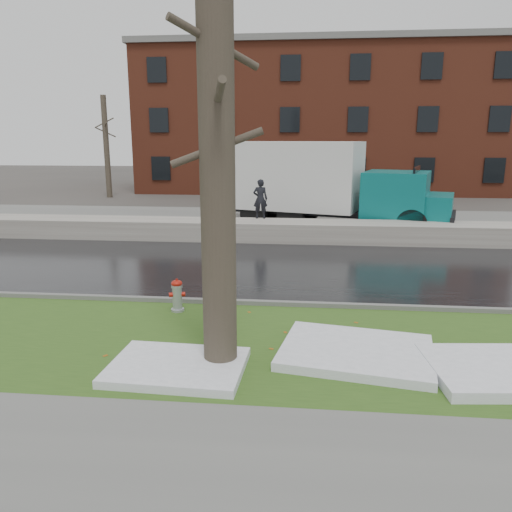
# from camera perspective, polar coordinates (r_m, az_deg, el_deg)

# --- Properties ---
(ground) EXTENTS (120.00, 120.00, 0.00)m
(ground) POSITION_cam_1_polar(r_m,az_deg,el_deg) (10.69, -0.02, -7.52)
(ground) COLOR #47423D
(ground) RESTS_ON ground
(verge) EXTENTS (60.00, 4.50, 0.04)m
(verge) POSITION_cam_1_polar(r_m,az_deg,el_deg) (9.53, -0.80, -10.06)
(verge) COLOR #2D4E1A
(verge) RESTS_ON ground
(sidewalk) EXTENTS (60.00, 3.00, 0.05)m
(sidewalk) POSITION_cam_1_polar(r_m,az_deg,el_deg) (6.30, -5.07, -23.55)
(sidewalk) COLOR slate
(sidewalk) RESTS_ON ground
(road) EXTENTS (60.00, 7.00, 0.03)m
(road) POSITION_cam_1_polar(r_m,az_deg,el_deg) (14.96, 1.73, -1.36)
(road) COLOR black
(road) RESTS_ON ground
(parking_lot) EXTENTS (60.00, 9.00, 0.03)m
(parking_lot) POSITION_cam_1_polar(r_m,az_deg,el_deg) (23.27, 3.24, 3.91)
(parking_lot) COLOR slate
(parking_lot) RESTS_ON ground
(curb) EXTENTS (60.00, 0.15, 0.14)m
(curb) POSITION_cam_1_polar(r_m,az_deg,el_deg) (11.60, 0.48, -5.45)
(curb) COLOR slate
(curb) RESTS_ON ground
(snowbank) EXTENTS (60.00, 1.60, 0.75)m
(snowbank) POSITION_cam_1_polar(r_m,az_deg,el_deg) (18.98, 2.65, 2.88)
(snowbank) COLOR #A6A297
(snowbank) RESTS_ON ground
(brick_building) EXTENTS (26.00, 12.00, 10.00)m
(brick_building) POSITION_cam_1_polar(r_m,az_deg,el_deg) (39.97, 7.47, 14.89)
(brick_building) COLOR brown
(brick_building) RESTS_ON ground
(bg_tree_left) EXTENTS (1.40, 1.62, 6.50)m
(bg_tree_left) POSITION_cam_1_polar(r_m,az_deg,el_deg) (34.49, -16.73, 11.96)
(bg_tree_left) COLOR brown
(bg_tree_left) RESTS_ON ground
(bg_tree_center) EXTENTS (1.40, 1.62, 6.50)m
(bg_tree_center) POSITION_cam_1_polar(r_m,az_deg,el_deg) (36.62, -5.36, 12.49)
(bg_tree_center) COLOR brown
(bg_tree_center) RESTS_ON ground
(fire_hydrant) EXTENTS (0.37, 0.34, 0.75)m
(fire_hydrant) POSITION_cam_1_polar(r_m,az_deg,el_deg) (11.23, -9.01, -4.30)
(fire_hydrant) COLOR #A7AAAF
(fire_hydrant) RESTS_ON verge
(tree) EXTENTS (1.45, 1.71, 7.04)m
(tree) POSITION_cam_1_polar(r_m,az_deg,el_deg) (7.90, -4.47, 11.70)
(tree) COLOR brown
(tree) RESTS_ON verge
(box_truck) EXTENTS (11.08, 5.14, 3.68)m
(box_truck) POSITION_cam_1_polar(r_m,az_deg,el_deg) (21.75, 7.16, 8.30)
(box_truck) COLOR black
(box_truck) RESTS_ON ground
(worker) EXTENTS (0.57, 0.39, 1.53)m
(worker) POSITION_cam_1_polar(r_m,az_deg,el_deg) (19.46, 0.50, 6.54)
(worker) COLOR black
(worker) RESTS_ON snowbank
(snow_patch_near) EXTENTS (2.92, 2.43, 0.16)m
(snow_patch_near) POSITION_cam_1_polar(r_m,az_deg,el_deg) (9.14, 11.39, -10.71)
(snow_patch_near) COLOR white
(snow_patch_near) RESTS_ON verge
(snow_patch_far) EXTENTS (2.27, 1.69, 0.14)m
(snow_patch_far) POSITION_cam_1_polar(r_m,az_deg,el_deg) (8.56, -8.98, -12.40)
(snow_patch_far) COLOR white
(snow_patch_far) RESTS_ON verge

